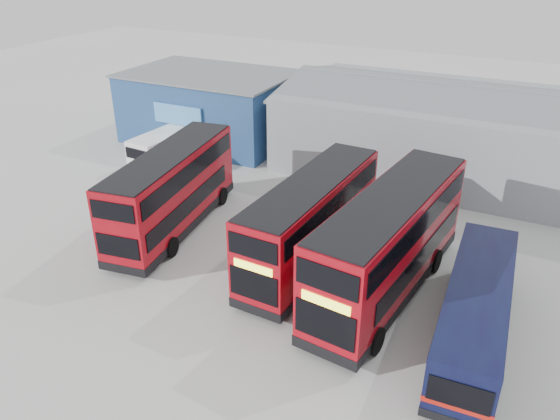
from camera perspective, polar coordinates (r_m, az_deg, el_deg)
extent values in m
plane|color=#A6A6A1|center=(23.42, -2.03, -10.96)|extent=(120.00, 120.00, 0.00)
cube|color=navy|center=(42.84, -7.31, 10.63)|extent=(12.00, 8.00, 5.00)
cube|color=slate|center=(42.21, -7.52, 13.95)|extent=(12.30, 8.30, 0.15)
cube|color=#4F98E0|center=(39.50, -10.63, 9.74)|extent=(3.96, 0.15, 1.40)
cube|color=gray|center=(38.09, 23.74, 6.46)|extent=(30.00, 12.00, 5.00)
cube|color=slate|center=(34.62, 24.18, 9.31)|extent=(30.50, 6.33, 1.29)
cube|color=slate|center=(40.04, 24.82, 11.34)|extent=(30.50, 6.33, 1.29)
cube|color=#A20914|center=(29.29, -11.23, 2.13)|extent=(3.90, 10.59, 3.99)
cube|color=black|center=(30.07, -10.92, -0.98)|extent=(3.94, 10.63, 0.44)
cube|color=black|center=(28.62, -9.32, 0.64)|extent=(1.29, 8.69, 0.94)
cube|color=black|center=(29.78, -13.62, 1.30)|extent=(1.29, 8.69, 0.94)
cube|color=black|center=(28.25, -9.21, 4.03)|extent=(1.43, 9.66, 0.94)
cube|color=black|center=(29.42, -13.58, 4.56)|extent=(1.43, 9.66, 0.94)
cube|color=black|center=(33.73, -6.96, 4.79)|extent=(2.20, 0.36, 1.33)
cube|color=black|center=(33.10, -7.13, 7.63)|extent=(2.20, 0.36, 0.94)
cube|color=#F8FF35|center=(33.41, -7.03, 6.20)|extent=(1.76, 0.29, 0.34)
cube|color=black|center=(25.69, -16.60, -3.69)|extent=(2.15, 0.35, 1.08)
cube|color=black|center=(24.87, -17.13, -0.17)|extent=(2.15, 0.35, 0.89)
cube|color=black|center=(28.52, -11.58, 5.80)|extent=(3.73, 10.42, 0.10)
cylinder|color=black|center=(32.45, -6.10, 1.48)|extent=(0.46, 1.06, 1.02)
cylinder|color=black|center=(33.42, -9.82, 2.01)|extent=(0.46, 1.06, 1.02)
cylinder|color=black|center=(27.59, -11.30, -3.81)|extent=(0.46, 1.06, 1.02)
cylinder|color=black|center=(28.73, -15.44, -2.99)|extent=(0.46, 1.06, 1.02)
cube|color=#A20914|center=(25.65, 3.31, -1.11)|extent=(3.00, 10.44, 3.98)
cube|color=black|center=(26.54, 3.21, -4.53)|extent=(3.04, 10.48, 0.44)
cube|color=black|center=(26.68, 1.26, -1.03)|extent=(0.51, 8.74, 0.93)
cube|color=black|center=(25.74, 6.16, -2.31)|extent=(0.51, 8.74, 0.93)
cube|color=black|center=(25.62, 0.88, 1.91)|extent=(0.57, 9.72, 0.93)
cube|color=black|center=(24.65, 5.98, 0.69)|extent=(0.57, 9.72, 0.93)
cube|color=black|center=(22.07, -2.79, -7.93)|extent=(2.21, 0.17, 1.33)
cube|color=black|center=(21.11, -2.89, -3.99)|extent=(2.21, 0.17, 0.93)
cube|color=#F8FF35|center=(21.57, -2.85, -6.02)|extent=(1.77, 0.13, 0.34)
cube|color=black|center=(30.17, 7.67, 1.98)|extent=(2.16, 0.16, 1.08)
cube|color=black|center=(29.48, 7.88, 5.10)|extent=(2.16, 0.16, 0.88)
cube|color=black|center=(24.77, 3.43, 3.00)|extent=(2.85, 10.28, 0.10)
cylinder|color=black|center=(24.42, -3.10, -7.71)|extent=(0.37, 1.04, 1.02)
cylinder|color=black|center=(23.45, 1.85, -9.33)|extent=(0.37, 1.04, 1.02)
cylinder|color=black|center=(29.03, 3.42, -1.64)|extent=(0.37, 1.04, 1.02)
cylinder|color=black|center=(28.23, 7.72, -2.76)|extent=(0.37, 1.04, 1.02)
cube|color=#A20914|center=(23.88, 11.35, -3.32)|extent=(4.00, 11.54, 4.36)
cube|color=black|center=(24.91, 10.95, -7.23)|extent=(4.05, 11.58, 0.48)
cube|color=black|center=(24.92, 8.75, -3.08)|extent=(1.18, 9.52, 1.02)
cube|color=black|center=(24.12, 14.63, -4.79)|extent=(1.18, 9.52, 1.02)
cube|color=black|center=(23.71, 8.61, 0.31)|extent=(1.31, 10.58, 1.02)
cube|color=black|center=(22.87, 14.79, -1.37)|extent=(1.31, 10.58, 1.02)
cube|color=black|center=(19.91, 4.69, -11.85)|extent=(2.41, 0.34, 1.45)
cube|color=black|center=(18.76, 4.91, -7.23)|extent=(2.41, 0.34, 1.02)
cube|color=#F8FF35|center=(19.31, 4.78, -9.62)|extent=(1.93, 0.27, 0.38)
cube|color=black|center=(28.96, 15.61, 0.43)|extent=(2.36, 0.33, 1.18)
cube|color=black|center=(28.18, 16.10, 3.95)|extent=(2.36, 0.33, 0.97)
cube|color=black|center=(22.87, 11.85, 1.45)|extent=(3.82, 11.36, 0.11)
cylinder|color=black|center=(22.45, 3.81, -11.13)|extent=(0.47, 1.15, 1.12)
cylinder|color=black|center=(21.61, 9.93, -13.31)|extent=(0.47, 1.15, 1.12)
cylinder|color=black|center=(27.58, 10.83, -3.66)|extent=(0.47, 1.15, 1.12)
cylinder|color=black|center=(26.91, 15.88, -5.12)|extent=(0.47, 1.15, 1.12)
cube|color=black|center=(22.55, 19.78, -9.79)|extent=(2.67, 9.88, 2.36)
cube|color=black|center=(23.14, 19.38, -11.82)|extent=(2.70, 9.92, 0.36)
cube|color=#B7170E|center=(22.79, 19.61, -10.64)|extent=(2.69, 9.91, 0.22)
cube|color=black|center=(22.14, 22.78, -9.91)|extent=(0.42, 8.18, 0.85)
cube|color=black|center=(22.14, 16.95, -8.83)|extent=(0.42, 8.18, 0.85)
cube|color=black|center=(26.65, 20.92, -3.56)|extent=(2.00, 0.14, 1.16)
cube|color=black|center=(18.62, 18.21, -17.92)|extent=(1.96, 0.13, 0.98)
cylinder|color=black|center=(26.03, 22.56, -7.74)|extent=(0.33, 0.94, 0.93)
cylinder|color=black|center=(26.03, 17.90, -6.87)|extent=(0.33, 0.94, 0.93)
cylinder|color=black|center=(21.04, 21.50, -16.82)|extent=(0.33, 0.94, 0.93)
cylinder|color=black|center=(21.04, 15.55, -15.71)|extent=(0.33, 0.94, 0.93)
cube|color=white|center=(38.54, -12.04, 6.48)|extent=(2.44, 5.28, 1.95)
cube|color=black|center=(36.71, -14.77, 5.65)|extent=(1.85, 0.19, 0.72)
cube|color=black|center=(38.04, -14.91, 6.38)|extent=(0.12, 0.93, 0.62)
cube|color=black|center=(36.64, -12.56, 5.86)|extent=(0.12, 0.93, 0.62)
cylinder|color=black|center=(38.36, -14.74, 4.61)|extent=(0.30, 0.76, 0.74)
cylinder|color=black|center=(37.06, -12.55, 4.06)|extent=(0.30, 0.76, 0.74)
cylinder|color=black|center=(40.69, -11.32, 6.27)|extent=(0.30, 0.76, 0.74)
cylinder|color=black|center=(39.46, -9.16, 5.80)|extent=(0.30, 0.76, 0.74)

